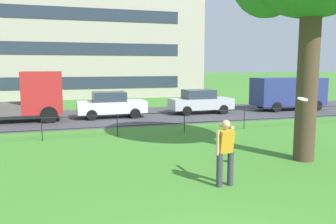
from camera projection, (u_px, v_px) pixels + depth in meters
street_strip at (103, 117)px, 20.56m from camera, size 80.00×7.88×0.01m
park_fence at (117, 121)px, 14.77m from camera, size 30.87×0.04×1.00m
person_thrower at (225, 151)px, 8.61m from camera, size 0.51×0.81×1.71m
frisbee at (303, 99)px, 9.00m from camera, size 0.30×0.30×0.09m
flatbed_truck_far_left at (15, 100)px, 18.71m from camera, size 7.32×2.48×2.75m
car_white_center at (111, 105)px, 20.28m from camera, size 4.01×1.83×1.54m
car_silver_far_right at (200, 101)px, 22.09m from camera, size 4.00×1.82×1.54m
panel_van_right at (288, 92)px, 23.86m from camera, size 5.04×2.17×2.24m
apartment_building_background at (18, 3)px, 34.43m from camera, size 35.66×12.85×18.81m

